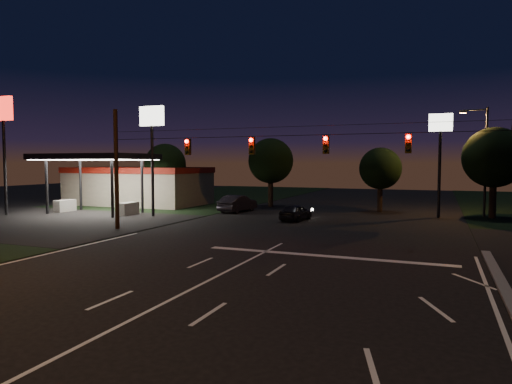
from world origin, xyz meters
The scene contains 16 objects.
ground centered at (0.00, 0.00, 0.00)m, with size 140.00×140.00×0.00m, color black.
cross_street_left centered at (-20.00, 16.00, 0.00)m, with size 20.00×16.00×0.02m, color black.
stop_bar centered at (3.00, 11.50, 0.01)m, with size 12.00×0.50×0.01m, color silver.
utility_pole_left centered at (-12.00, 15.00, 0.00)m, with size 0.28×0.28×8.00m, color black.
signal_span centered at (0.00, 14.96, 5.50)m, with size 24.00×0.40×1.56m.
gas_station centered at (-21.86, 30.39, 2.38)m, with size 14.20×16.10×5.25m.
pole_sign_left_near centered at (-14.00, 22.00, 6.98)m, with size 2.20×0.30×9.10m.
pole_sign_left_far centered at (-26.00, 18.00, 7.61)m, with size 2.00×0.30×10.00m.
pole_sign_right centered at (8.00, 30.00, 6.24)m, with size 1.80×0.30×8.40m.
street_light_right_far centered at (11.24, 32.00, 5.24)m, with size 2.20×0.35×9.00m.
tree_far_a centered at (-17.98, 30.12, 4.26)m, with size 4.20×4.20×6.42m.
tree_far_b centered at (-7.98, 34.13, 4.61)m, with size 4.60×4.60×6.98m.
tree_far_c centered at (3.02, 33.10, 3.90)m, with size 3.80×3.80×5.86m.
tree_far_d centered at (12.02, 31.13, 4.83)m, with size 4.80×4.80×7.30m.
car_oncoming_a centered at (-2.27, 24.05, 0.63)m, with size 1.50×3.72×1.27m, color black.
car_oncoming_b centered at (-9.00, 28.02, 0.77)m, with size 1.63×4.66×1.54m, color black.
Camera 1 is at (8.02, -9.72, 4.45)m, focal length 32.00 mm.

